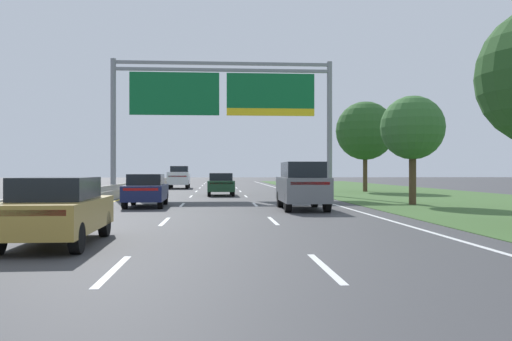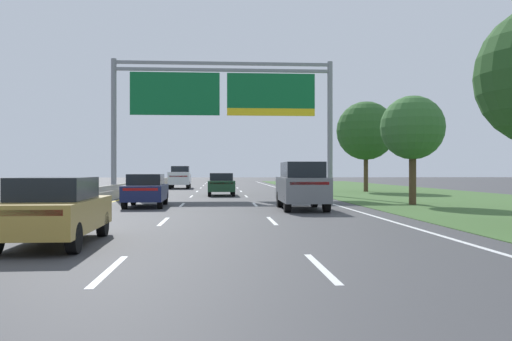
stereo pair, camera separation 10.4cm
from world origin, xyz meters
name	(u,v)px [view 1 (the left image)]	position (x,y,z in m)	size (l,w,h in m)	color
ground_plane	(219,198)	(0.00, 35.00, 0.00)	(220.00, 220.00, 0.00)	#3D3D3F
lane_striping	(219,199)	(0.00, 34.54, 0.00)	(11.96, 106.00, 0.01)	white
grass_verge_right	(434,197)	(13.95, 35.00, 0.01)	(14.00, 110.00, 0.02)	#3D602D
median_barrier_concrete	(112,193)	(-6.60, 35.00, 0.35)	(0.60, 110.00, 0.85)	#A8A399
overhead_sign_gantry	(223,100)	(0.30, 37.63, 6.57)	(15.06, 0.42, 9.27)	gray
pickup_truck_white	(179,178)	(-3.86, 54.42, 1.07)	(2.09, 5.43, 2.20)	silver
car_navy_left_lane_sedan	(146,190)	(-3.48, 27.21, 0.82)	(1.91, 4.44, 1.57)	#161E47
car_darkgreen_centre_lane_sedan	(221,184)	(0.16, 38.70, 0.82)	(1.86, 4.42, 1.57)	#193D23
car_gold_left_lane_sedan	(57,210)	(-3.79, 13.89, 0.82)	(1.90, 4.43, 1.57)	#A38438
car_grey_right_lane_suv	(302,185)	(3.70, 24.77, 1.10)	(1.97, 4.73, 2.11)	slate
roadside_tree_mid	(413,128)	(9.80, 27.66, 3.89)	(3.23, 3.23, 5.53)	#4C3823
roadside_tree_far	(365,131)	(12.09, 44.70, 5.03)	(4.83, 4.83, 7.46)	#4C3823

